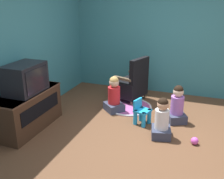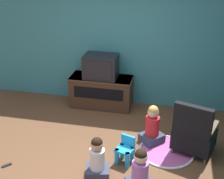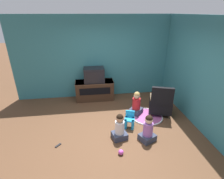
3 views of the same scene
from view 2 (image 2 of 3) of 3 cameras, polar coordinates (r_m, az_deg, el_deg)
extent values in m
plane|color=brown|center=(4.93, -2.97, -13.85)|extent=(30.00, 30.00, 0.00)
cube|color=teal|center=(6.39, -1.00, 9.31)|extent=(5.28, 0.12, 2.72)
cube|color=#382316|center=(6.45, -1.93, -0.39)|extent=(1.25, 0.52, 0.65)
cube|color=#503626|center=(6.32, -1.97, 2.18)|extent=(1.28, 0.53, 0.02)
cube|color=black|center=(6.19, -2.54, -0.76)|extent=(1.00, 0.01, 0.23)
cube|color=black|center=(6.22, -2.05, 4.23)|extent=(0.66, 0.45, 0.47)
cube|color=black|center=(6.01, -2.59, 3.46)|extent=(0.54, 0.02, 0.37)
cylinder|color=brown|center=(5.50, 17.85, -9.91)|extent=(0.04, 0.04, 0.10)
cylinder|color=brown|center=(5.60, 12.63, -8.56)|extent=(0.04, 0.04, 0.10)
cylinder|color=brown|center=(5.15, 16.60, -12.41)|extent=(0.04, 0.04, 0.10)
cylinder|color=brown|center=(5.25, 11.01, -10.89)|extent=(0.04, 0.04, 0.10)
cube|color=black|center=(5.25, 14.77, -8.48)|extent=(0.75, 0.69, 0.33)
cube|color=black|center=(4.85, 14.53, -5.59)|extent=(0.59, 0.28, 0.51)
cube|color=brown|center=(5.06, 18.06, -6.71)|extent=(0.21, 0.44, 0.05)
cube|color=brown|center=(5.17, 12.20, -5.24)|extent=(0.21, 0.44, 0.05)
cylinder|color=#1E99DB|center=(4.90, 0.87, -12.16)|extent=(0.07, 0.07, 0.27)
cylinder|color=#1E99DB|center=(4.83, 2.81, -12.82)|extent=(0.07, 0.07, 0.27)
cylinder|color=#1E99DB|center=(5.02, 1.87, -11.14)|extent=(0.07, 0.07, 0.27)
cylinder|color=#1E99DB|center=(4.95, 3.77, -11.77)|extent=(0.07, 0.07, 0.27)
cube|color=#1E99DB|center=(4.85, 2.35, -10.88)|extent=(0.32, 0.31, 0.04)
cube|color=#1E99DB|center=(4.87, 2.98, -9.25)|extent=(0.23, 0.11, 0.17)
cylinder|color=#A54C8C|center=(5.29, 9.92, -11.06)|extent=(0.91, 0.91, 0.01)
torus|color=silver|center=(5.29, 9.93, -11.02)|extent=(0.91, 0.91, 0.04)
cube|color=#33384C|center=(4.72, -2.65, -14.80)|extent=(0.39, 0.36, 0.15)
cylinder|color=silver|center=(4.57, -2.71, -12.56)|extent=(0.22, 0.22, 0.32)
sphere|color=tan|center=(4.43, -2.77, -10.06)|extent=(0.18, 0.18, 0.18)
sphere|color=black|center=(4.41, -2.78, -9.72)|extent=(0.17, 0.17, 0.17)
cylinder|color=#A566BF|center=(4.35, 5.15, -14.79)|extent=(0.23, 0.23, 0.32)
sphere|color=beige|center=(4.20, 5.28, -12.18)|extent=(0.18, 0.18, 0.18)
sphere|color=black|center=(4.18, 5.30, -11.82)|extent=(0.17, 0.17, 0.17)
cube|color=#33384C|center=(5.45, 7.25, -8.79)|extent=(0.47, 0.47, 0.16)
cylinder|color=red|center=(5.32, 7.39, -6.59)|extent=(0.23, 0.23, 0.33)
sphere|color=#D8AD8C|center=(5.19, 7.55, -4.17)|extent=(0.19, 0.19, 0.19)
sphere|color=tan|center=(5.17, 7.57, -3.84)|extent=(0.17, 0.17, 0.17)
cube|color=black|center=(5.19, -18.70, -12.98)|extent=(0.13, 0.14, 0.02)
camera|label=1|loc=(5.65, -45.36, 7.90)|focal=42.00mm
camera|label=3|loc=(1.66, -68.64, -1.83)|focal=28.00mm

